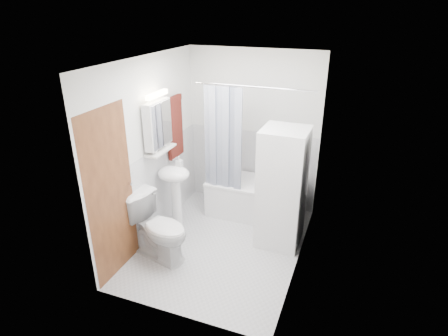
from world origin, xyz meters
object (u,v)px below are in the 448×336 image
(bathtub, at_px, (255,197))
(sink, at_px, (175,184))
(washer_dryer, at_px, (282,188))
(toilet, at_px, (159,228))

(bathtub, distance_m, sink, 1.27)
(washer_dryer, height_order, toilet, washer_dryer)
(bathtub, relative_size, toilet, 1.70)
(washer_dryer, bearing_deg, sink, -170.88)
(sink, bearing_deg, bathtub, 38.59)
(bathtub, distance_m, toilet, 1.63)
(bathtub, height_order, toilet, toilet)
(bathtub, height_order, washer_dryer, washer_dryer)
(washer_dryer, xyz_separation_m, toilet, (-1.33, -0.85, -0.39))
(toilet, bearing_deg, washer_dryer, -42.65)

